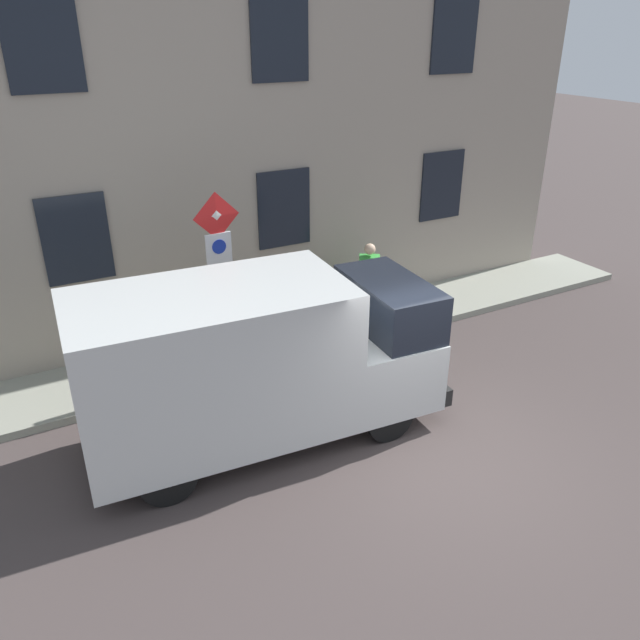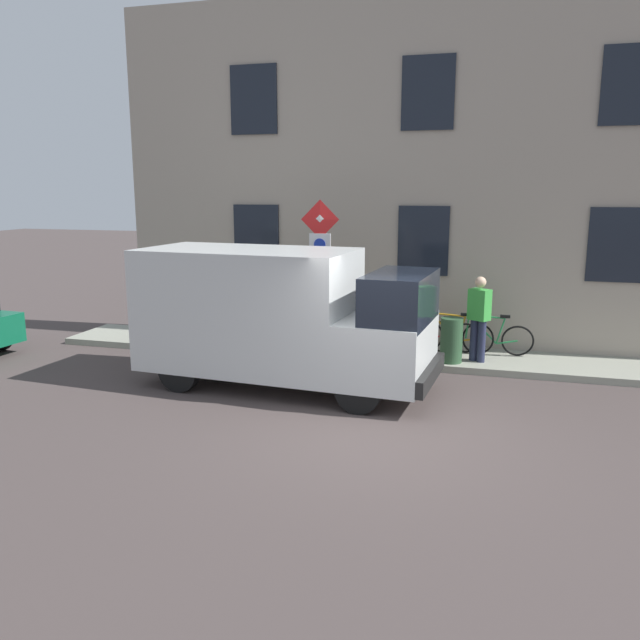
{
  "view_description": "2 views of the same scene",
  "coord_description": "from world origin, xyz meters",
  "px_view_note": "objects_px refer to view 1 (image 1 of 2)",
  "views": [
    {
      "loc": [
        -5.66,
        5.16,
        5.79
      ],
      "look_at": [
        2.73,
        0.53,
        1.18
      ],
      "focal_mm": 35.35,
      "sensor_mm": 36.0,
      "label": 1
    },
    {
      "loc": [
        -8.91,
        -1.64,
        3.56
      ],
      "look_at": [
        3.47,
        1.86,
        0.92
      ],
      "focal_mm": 36.01,
      "sensor_mm": 36.0,
      "label": 2
    }
  ],
  "objects_px": {
    "pedestrian": "(369,282)",
    "bicycle_red": "(295,310)",
    "bicycle_orange": "(330,302)",
    "litter_bin": "(352,313)",
    "sign_post_stacked": "(220,265)",
    "delivery_van": "(255,360)",
    "bicycle_green": "(363,295)"
  },
  "relations": [
    {
      "from": "pedestrian",
      "to": "bicycle_red",
      "type": "bearing_deg",
      "value": 98.16
    },
    {
      "from": "bicycle_orange",
      "to": "litter_bin",
      "type": "distance_m",
      "value": 0.81
    },
    {
      "from": "litter_bin",
      "to": "pedestrian",
      "type": "bearing_deg",
      "value": -67.08
    },
    {
      "from": "sign_post_stacked",
      "to": "delivery_van",
      "type": "height_order",
      "value": "sign_post_stacked"
    },
    {
      "from": "sign_post_stacked",
      "to": "litter_bin",
      "type": "bearing_deg",
      "value": -86.87
    },
    {
      "from": "bicycle_red",
      "to": "pedestrian",
      "type": "xyz_separation_m",
      "value": [
        -0.6,
        -1.34,
        0.56
      ]
    },
    {
      "from": "delivery_van",
      "to": "bicycle_red",
      "type": "xyz_separation_m",
      "value": [
        2.85,
        -2.08,
        -0.82
      ]
    },
    {
      "from": "delivery_van",
      "to": "litter_bin",
      "type": "relative_size",
      "value": 6.07
    },
    {
      "from": "sign_post_stacked",
      "to": "pedestrian",
      "type": "xyz_separation_m",
      "value": [
        0.36,
        -3.19,
        -1.06
      ]
    },
    {
      "from": "delivery_van",
      "to": "sign_post_stacked",
      "type": "bearing_deg",
      "value": 87.19
    },
    {
      "from": "sign_post_stacked",
      "to": "bicycle_orange",
      "type": "relative_size",
      "value": 1.8
    },
    {
      "from": "delivery_van",
      "to": "bicycle_green",
      "type": "distance_m",
      "value": 4.73
    },
    {
      "from": "bicycle_green",
      "to": "bicycle_orange",
      "type": "bearing_deg",
      "value": -1.27
    },
    {
      "from": "bicycle_green",
      "to": "bicycle_orange",
      "type": "distance_m",
      "value": 0.8
    },
    {
      "from": "sign_post_stacked",
      "to": "pedestrian",
      "type": "height_order",
      "value": "sign_post_stacked"
    },
    {
      "from": "bicycle_red",
      "to": "litter_bin",
      "type": "xyz_separation_m",
      "value": [
        -0.81,
        -0.84,
        0.08
      ]
    },
    {
      "from": "delivery_van",
      "to": "bicycle_red",
      "type": "relative_size",
      "value": 3.19
    },
    {
      "from": "bicycle_red",
      "to": "sign_post_stacked",
      "type": "bearing_deg",
      "value": 27.58
    },
    {
      "from": "delivery_van",
      "to": "pedestrian",
      "type": "bearing_deg",
      "value": 37.53
    },
    {
      "from": "delivery_van",
      "to": "bicycle_orange",
      "type": "xyz_separation_m",
      "value": [
        2.85,
        -2.88,
        -0.82
      ]
    },
    {
      "from": "sign_post_stacked",
      "to": "delivery_van",
      "type": "bearing_deg",
      "value": 173.04
    },
    {
      "from": "sign_post_stacked",
      "to": "pedestrian",
      "type": "bearing_deg",
      "value": -83.57
    },
    {
      "from": "sign_post_stacked",
      "to": "bicycle_green",
      "type": "distance_m",
      "value": 3.92
    },
    {
      "from": "sign_post_stacked",
      "to": "bicycle_red",
      "type": "distance_m",
      "value": 2.63
    },
    {
      "from": "bicycle_orange",
      "to": "bicycle_red",
      "type": "bearing_deg",
      "value": 1.41
    },
    {
      "from": "bicycle_orange",
      "to": "litter_bin",
      "type": "xyz_separation_m",
      "value": [
        -0.81,
        -0.04,
        0.08
      ]
    },
    {
      "from": "sign_post_stacked",
      "to": "bicycle_orange",
      "type": "xyz_separation_m",
      "value": [
        0.96,
        -2.65,
        -1.62
      ]
    },
    {
      "from": "bicycle_red",
      "to": "delivery_van",
      "type": "bearing_deg",
      "value": 54.13
    },
    {
      "from": "bicycle_red",
      "to": "litter_bin",
      "type": "height_order",
      "value": "litter_bin"
    },
    {
      "from": "pedestrian",
      "to": "bicycle_orange",
      "type": "bearing_deg",
      "value": 74.5
    },
    {
      "from": "bicycle_red",
      "to": "litter_bin",
      "type": "relative_size",
      "value": 1.9
    },
    {
      "from": "sign_post_stacked",
      "to": "delivery_van",
      "type": "xyz_separation_m",
      "value": [
        -1.9,
        0.23,
        -0.79
      ]
    }
  ]
}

